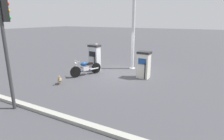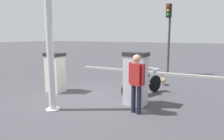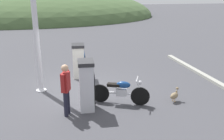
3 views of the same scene
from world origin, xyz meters
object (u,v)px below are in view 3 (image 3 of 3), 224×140
at_px(fuel_pump_near, 86,85).
at_px(wandering_duck, 174,95).
at_px(motorcycle_near_pump, 121,91).
at_px(attendant_person, 66,87).
at_px(fuel_pump_far, 79,61).
at_px(canopy_support_pole, 36,33).

bearing_deg(fuel_pump_near, wandering_duck, -1.13).
distance_m(motorcycle_near_pump, attendant_person, 1.97).
distance_m(fuel_pump_near, fuel_pump_far, 3.32).
height_order(attendant_person, canopy_support_pole, canopy_support_pole).
xyz_separation_m(fuel_pump_near, fuel_pump_far, (0.00, 3.32, -0.08)).
height_order(wandering_duck, canopy_support_pole, canopy_support_pole).
xyz_separation_m(wandering_duck, canopy_support_pole, (-4.68, 2.02, 2.02)).
relative_size(fuel_pump_near, canopy_support_pole, 0.36).
bearing_deg(motorcycle_near_pump, canopy_support_pole, 147.35).
distance_m(fuel_pump_near, canopy_support_pole, 2.89).
xyz_separation_m(fuel_pump_far, wandering_duck, (3.08, -3.38, -0.53)).
relative_size(motorcycle_near_pump, attendant_person, 1.16).
xyz_separation_m(attendant_person, canopy_support_pole, (-0.93, 2.25, 1.31)).
relative_size(motorcycle_near_pump, canopy_support_pole, 0.41).
bearing_deg(attendant_person, motorcycle_near_pump, 14.01).
height_order(motorcycle_near_pump, canopy_support_pole, canopy_support_pole).
bearing_deg(attendant_person, canopy_support_pole, 112.50).
xyz_separation_m(fuel_pump_near, wandering_duck, (3.08, -0.06, -0.60)).
distance_m(motorcycle_near_pump, canopy_support_pole, 3.76).
bearing_deg(canopy_support_pole, motorcycle_near_pump, -32.65).
bearing_deg(wandering_duck, motorcycle_near_pump, 173.01).
height_order(fuel_pump_near, fuel_pump_far, fuel_pump_near).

